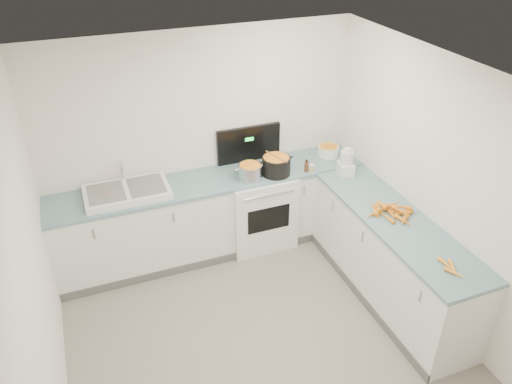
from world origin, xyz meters
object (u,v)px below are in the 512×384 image
object	(u,v)px
stove	(258,206)
food_processor	(346,163)
sink	(127,192)
steel_pot	(250,173)
spice_jar	(312,169)
extract_bottle	(306,166)
mixing_bowl	(328,151)
black_pot	(276,166)

from	to	relation	value
stove	food_processor	bearing A→B (deg)	-25.22
sink	steel_pot	world-z (taller)	sink
spice_jar	food_processor	size ratio (longest dim) A/B	0.25
stove	extract_bottle	world-z (taller)	stove
mixing_bowl	food_processor	bearing A→B (deg)	-95.07
sink	food_processor	distance (m)	2.37
stove	steel_pot	world-z (taller)	stove
stove	mixing_bowl	xyz separation A→B (m)	(0.92, 0.06, 0.52)
food_processor	mixing_bowl	bearing A→B (deg)	84.93
extract_bottle	food_processor	size ratio (longest dim) A/B	0.38
stove	mixing_bowl	size ratio (longest dim) A/B	5.35
stove	mixing_bowl	world-z (taller)	stove
mixing_bowl	extract_bottle	bearing A→B (deg)	-148.00
steel_pot	black_pot	size ratio (longest dim) A/B	0.83
food_processor	steel_pot	bearing A→B (deg)	164.56
steel_pot	spice_jar	size ratio (longest dim) A/B	3.33
steel_pot	extract_bottle	xyz separation A→B (m)	(0.65, -0.06, -0.02)
black_pot	extract_bottle	size ratio (longest dim) A/B	2.62
mixing_bowl	spice_jar	size ratio (longest dim) A/B	3.23
sink	extract_bottle	world-z (taller)	sink
mixing_bowl	food_processor	xyz separation A→B (m)	(-0.04, -0.48, 0.08)
sink	extract_bottle	size ratio (longest dim) A/B	7.11
black_pot	mixing_bowl	xyz separation A→B (m)	(0.76, 0.20, -0.03)
mixing_bowl	spice_jar	bearing A→B (deg)	-140.98
spice_jar	stove	bearing A→B (deg)	156.67
black_pot	extract_bottle	bearing A→B (deg)	-10.74
steel_pot	mixing_bowl	xyz separation A→B (m)	(1.06, 0.20, -0.02)
stove	food_processor	xyz separation A→B (m)	(0.88, -0.42, 0.60)
stove	black_pot	distance (m)	0.60
mixing_bowl	extract_bottle	size ratio (longest dim) A/B	2.10
stove	mixing_bowl	bearing A→B (deg)	3.87
sink	black_pot	size ratio (longest dim) A/B	2.71
steel_pot	extract_bottle	bearing A→B (deg)	-5.68
sink	extract_bottle	xyz separation A→B (m)	(1.96, -0.21, 0.02)
mixing_bowl	spice_jar	distance (m)	0.48
stove	food_processor	size ratio (longest dim) A/B	4.32
black_pot	food_processor	size ratio (longest dim) A/B	1.01
stove	sink	bearing A→B (deg)	179.38
steel_pot	food_processor	world-z (taller)	food_processor
extract_bottle	food_processor	bearing A→B (deg)	-30.23
stove	black_pot	size ratio (longest dim) A/B	4.29
spice_jar	black_pot	bearing A→B (deg)	164.70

